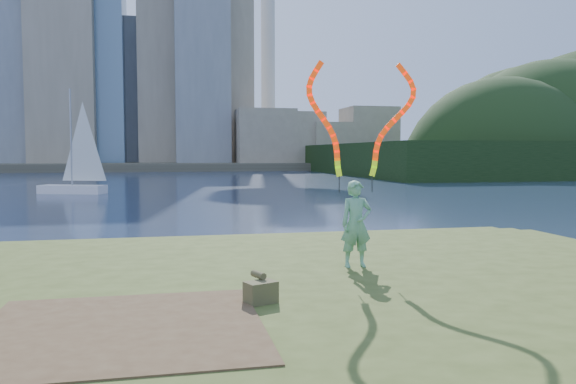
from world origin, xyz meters
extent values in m
plane|color=#19263F|center=(0.00, 0.00, 0.00)|extent=(320.00, 320.00, 0.00)
cube|color=#39481A|center=(0.00, -2.50, 0.15)|extent=(20.00, 18.00, 0.30)
cube|color=#39481A|center=(0.00, -2.20, 0.40)|extent=(17.00, 15.00, 0.30)
cube|color=#39481A|center=(0.00, -2.00, 0.65)|extent=(14.00, 12.00, 0.30)
cube|color=#47331E|center=(-2.20, -3.20, 0.81)|extent=(3.20, 3.00, 0.02)
cube|color=#4A4536|center=(0.00, 95.00, 0.60)|extent=(320.00, 40.00, 1.20)
cylinder|color=silver|center=(18.00, 102.00, 30.20)|extent=(2.80, 2.80, 58.00)
cube|color=black|center=(55.00, 60.00, 2.00)|extent=(70.00, 42.00, 4.00)
imported|color=#127437|center=(1.57, -0.40, 1.57)|extent=(0.56, 0.37, 1.53)
cylinder|color=black|center=(1.29, -0.29, 2.27)|extent=(0.02, 0.02, 0.30)
cylinder|color=black|center=(1.90, -0.30, 2.27)|extent=(0.02, 0.02, 0.30)
cube|color=#484226|center=(-0.46, -2.42, 0.95)|extent=(0.48, 0.40, 0.29)
cylinder|color=#484226|center=(-0.46, -2.23, 1.14)|extent=(0.19, 0.29, 0.10)
cube|color=white|center=(-8.23, 31.28, 0.27)|extent=(4.73, 2.93, 0.63)
cylinder|color=gray|center=(-8.23, 31.28, 3.79)|extent=(0.13, 0.13, 6.86)
camera|label=1|loc=(-1.65, -9.78, 2.82)|focal=35.00mm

